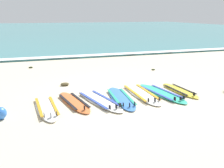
# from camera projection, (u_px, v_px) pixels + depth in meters

# --- Properties ---
(ground_plane) EXTENTS (80.00, 80.00, 0.00)m
(ground_plane) POSITION_uv_depth(u_px,v_px,m) (126.00, 93.00, 8.56)
(ground_plane) COLOR beige
(sea) EXTENTS (80.00, 60.00, 0.10)m
(sea) POSITION_uv_depth(u_px,v_px,m) (43.00, 29.00, 42.57)
(sea) COLOR teal
(sea) RESTS_ON ground
(wave_foam_strip) EXTENTS (80.00, 0.77, 0.11)m
(wave_foam_strip) POSITION_uv_depth(u_px,v_px,m) (80.00, 57.00, 15.44)
(wave_foam_strip) COLOR white
(wave_foam_strip) RESTS_ON ground
(surfboard_0) EXTENTS (0.64, 2.23, 0.18)m
(surfboard_0) POSITION_uv_depth(u_px,v_px,m) (47.00, 107.00, 7.13)
(surfboard_0) COLOR white
(surfboard_0) RESTS_ON ground
(surfboard_1) EXTENTS (0.87, 2.19, 0.18)m
(surfboard_1) POSITION_uv_depth(u_px,v_px,m) (74.00, 102.00, 7.57)
(surfboard_1) COLOR orange
(surfboard_1) RESTS_ON ground
(surfboard_2) EXTENTS (1.13, 2.51, 0.18)m
(surfboard_2) POSITION_uv_depth(u_px,v_px,m) (99.00, 100.00, 7.72)
(surfboard_2) COLOR silver
(surfboard_2) RESTS_ON ground
(surfboard_3) EXTENTS (0.81, 2.41, 0.18)m
(surfboard_3) POSITION_uv_depth(u_px,v_px,m) (121.00, 98.00, 7.94)
(surfboard_3) COLOR #3875CC
(surfboard_3) RESTS_ON ground
(surfboard_4) EXTENTS (0.70, 2.57, 0.18)m
(surfboard_4) POSITION_uv_depth(u_px,v_px,m) (141.00, 93.00, 8.39)
(surfboard_4) COLOR silver
(surfboard_4) RESTS_ON ground
(surfboard_5) EXTENTS (0.91, 2.46, 0.18)m
(surfboard_5) POSITION_uv_depth(u_px,v_px,m) (161.00, 93.00, 8.41)
(surfboard_5) COLOR #2DB793
(surfboard_5) RESTS_ON ground
(surfboard_6) EXTENTS (0.56, 1.92, 0.18)m
(surfboard_6) POSITION_uv_depth(u_px,v_px,m) (180.00, 90.00, 8.71)
(surfboard_6) COLOR yellow
(surfboard_6) RESTS_ON ground
(beach_ball) EXTENTS (0.32, 0.32, 0.32)m
(beach_ball) POSITION_uv_depth(u_px,v_px,m) (0.00, 113.00, 6.37)
(beach_ball) COLOR blue
(beach_ball) RESTS_ON ground
(seaweed_clump_near_shoreline) EXTENTS (0.17, 0.13, 0.06)m
(seaweed_clump_near_shoreline) POSITION_uv_depth(u_px,v_px,m) (153.00, 69.00, 11.99)
(seaweed_clump_near_shoreline) COLOR #2D381E
(seaweed_clump_near_shoreline) RESTS_ON ground
(seaweed_clump_mid_sand) EXTENTS (0.31, 0.25, 0.11)m
(seaweed_clump_mid_sand) POSITION_uv_depth(u_px,v_px,m) (65.00, 84.00, 9.40)
(seaweed_clump_mid_sand) COLOR #4C4228
(seaweed_clump_mid_sand) RESTS_ON ground
(seaweed_clump_by_the_boards) EXTENTS (0.20, 0.16, 0.07)m
(seaweed_clump_by_the_boards) POSITION_uv_depth(u_px,v_px,m) (31.00, 67.00, 12.45)
(seaweed_clump_by_the_boards) COLOR #2D381E
(seaweed_clump_by_the_boards) RESTS_ON ground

